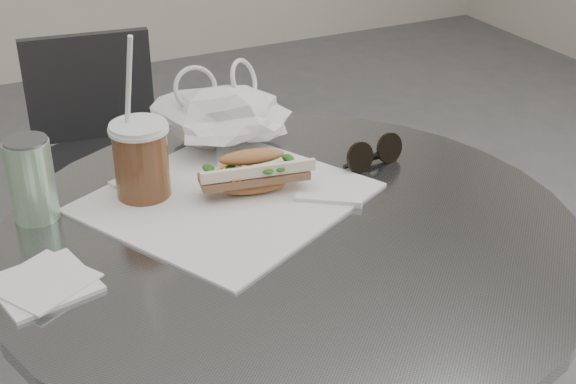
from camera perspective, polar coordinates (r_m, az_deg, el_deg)
name	(u,v)px	position (r m, az deg, el deg)	size (l,w,h in m)	color
chair_far	(109,211)	(1.97, -12.60, -1.30)	(0.38, 0.40, 0.72)	#313134
sandwich_paper	(227,197)	(1.11, -4.39, -0.38)	(0.33, 0.31, 0.00)	white
banh_mi	(253,173)	(1.10, -2.48, 1.38)	(0.19, 0.10, 0.06)	#BC7A47
iced_coffee	(141,159)	(1.10, -10.40, 2.29)	(0.08, 0.08, 0.23)	brown
sunglasses	(374,155)	(1.20, 6.11, 2.66)	(0.10, 0.04, 0.05)	black
plastic_bag	(226,119)	(1.24, -4.46, 5.18)	(0.19, 0.15, 0.10)	white
napkin_stack	(44,283)	(0.97, -16.99, -6.24)	(0.13, 0.13, 0.01)	white
drink_can	(32,180)	(1.09, -17.78, 0.85)	(0.06, 0.06, 0.11)	#63AB6A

